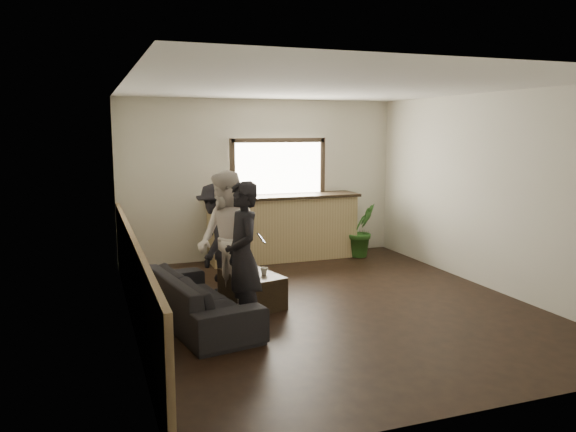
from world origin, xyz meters
name	(u,v)px	position (x,y,z in m)	size (l,w,h in m)	color
ground	(329,305)	(0.00, 0.00, 0.00)	(5.00, 6.00, 0.01)	black
room_shell	(276,196)	(-0.74, 0.00, 1.47)	(5.01, 6.01, 2.80)	silver
bar_counter	(283,223)	(0.30, 2.70, 0.64)	(2.70, 0.68, 2.13)	#A28958
sofa	(198,299)	(-1.75, -0.12, 0.30)	(2.07, 0.81, 0.60)	black
coffee_table	(252,288)	(-0.95, 0.38, 0.21)	(0.53, 0.95, 0.42)	black
cup_a	(242,268)	(-1.04, 0.49, 0.46)	(0.11, 0.11, 0.09)	silver
cup_b	(264,271)	(-0.82, 0.26, 0.46)	(0.10, 0.10, 0.09)	silver
potted_plant	(362,230)	(1.70, 2.41, 0.48)	(0.53, 0.43, 0.97)	#2D6623
person_a	(243,256)	(-1.30, -0.47, 0.85)	(0.47, 0.63, 1.71)	black
person_b	(227,241)	(-1.30, 0.27, 0.89)	(0.84, 0.99, 1.78)	white
person_c	(218,239)	(-1.26, 0.99, 0.78)	(0.96, 1.16, 1.56)	black
person_d	(230,226)	(-0.91, 1.64, 0.84)	(1.01, 0.96, 1.68)	black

